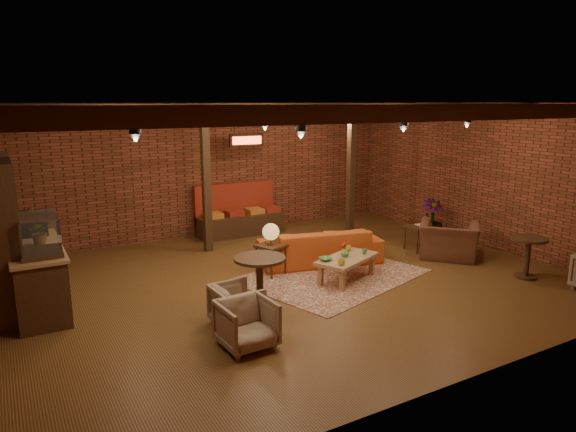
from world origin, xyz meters
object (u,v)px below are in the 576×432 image
side_table_lamp (271,236)px  armchair_right (449,234)px  round_table_right (528,251)px  sofa (320,246)px  side_table_book (418,228)px  coffee_table (346,260)px  armchair_b (247,322)px  round_table_left (260,274)px  armchair_a (237,303)px  plant_tall (434,179)px

side_table_lamp → armchair_right: bearing=-13.5°
round_table_right → armchair_right: bearing=101.2°
side_table_lamp → round_table_right: 4.78m
sofa → side_table_lamp: (-1.19, -0.15, 0.40)m
side_table_lamp → side_table_book: (3.60, -0.12, -0.26)m
coffee_table → armchair_b: bearing=-151.3°
sofa → side_table_lamp: 1.27m
round_table_left → coffee_table: bearing=11.1°
armchair_a → armchair_b: (-0.17, -0.70, 0.02)m
coffee_table → side_table_lamp: side_table_lamp is taller
coffee_table → armchair_b: 3.09m
side_table_lamp → round_table_right: (4.06, -2.51, -0.25)m
sofa → coffee_table: 1.12m
sofa → round_table_right: size_ratio=3.16×
side_table_book → sofa: bearing=173.6°
armchair_b → round_table_right: (5.72, -0.07, 0.16)m
armchair_right → coffee_table: bearing=49.6°
side_table_lamp → plant_tall: (4.55, 0.42, 0.68)m
sofa → armchair_right: (2.55, -1.04, 0.15)m
side_table_book → plant_tall: (0.94, 0.54, 0.94)m
armchair_a → plant_tall: (6.03, 2.16, 1.10)m
armchair_a → armchair_b: bearing=164.6°
plant_tall → armchair_a: bearing=-160.3°
coffee_table → round_table_right: bearing=-27.2°
round_table_right → side_table_book: bearing=100.9°
sofa → side_table_lamp: size_ratio=2.44×
sofa → plant_tall: plant_tall is taller
side_table_lamp → round_table_left: 1.64m
armchair_a → armchair_b: 0.72m
coffee_table → round_table_right: round_table_right is taller
sofa → armchair_b: 3.85m
round_table_left → armchair_b: bearing=-124.3°
round_table_left → round_table_right: 5.11m
round_table_right → side_table_lamp: bearing=148.3°
armchair_right → round_table_right: size_ratio=1.51×
coffee_table → side_table_book: coffee_table is taller
round_table_left → side_table_book: (4.51, 1.23, -0.07)m
armchair_right → plant_tall: plant_tall is taller
coffee_table → sofa: bearing=82.7°
sofa → armchair_a: bearing=48.4°
sofa → round_table_left: (-2.11, -1.50, 0.22)m
sofa → coffee_table: size_ratio=1.70×
coffee_table → plant_tall: 3.90m
side_table_lamp → side_table_book: bearing=-2.0°
round_table_left → armchair_right: size_ratio=0.73×
armchair_a → side_table_book: bearing=-74.3°
armchair_a → armchair_right: 5.30m
armchair_right → side_table_book: (-0.14, 0.77, -0.01)m
armchair_b → side_table_lamp: bearing=53.1°
side_table_book → armchair_right: bearing=-79.7°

